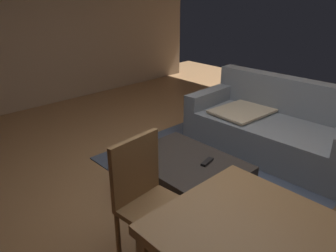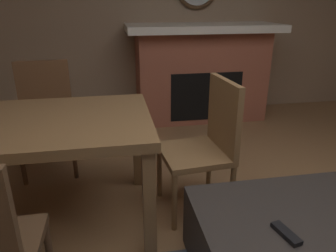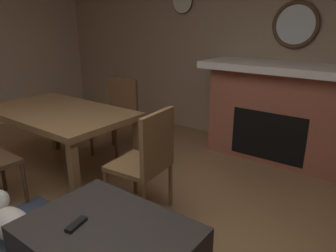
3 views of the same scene
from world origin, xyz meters
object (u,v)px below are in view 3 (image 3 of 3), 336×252
at_px(tv_remote, 76,224).
at_px(round_wall_mirror, 295,25).
at_px(wall_clock, 183,1).
at_px(fireplace, 278,111).
at_px(dining_chair_west, 147,157).
at_px(dining_table, 59,117).
at_px(small_dog, 9,220).
at_px(dining_chair_south, 118,112).

bearing_deg(tv_remote, round_wall_mirror, -108.84).
bearing_deg(wall_clock, fireplace, 169.79).
xyz_separation_m(fireplace, dining_chair_west, (0.46, 1.85, -0.06)).
distance_m(fireplace, dining_chair_west, 1.91).
xyz_separation_m(round_wall_mirror, dining_table, (1.64, 2.15, -0.90)).
height_order(dining_table, small_dog, dining_table).
bearing_deg(dining_table, dining_chair_south, -89.42).
bearing_deg(dining_table, small_dog, 123.51).
relative_size(dining_table, dining_chair_south, 1.69).
xyz_separation_m(dining_chair_west, wall_clock, (1.12, -2.14, 1.34)).
relative_size(dining_table, dining_chair_west, 1.69).
distance_m(dining_table, wall_clock, 2.46).
bearing_deg(fireplace, small_dog, 69.47).
height_order(round_wall_mirror, wall_clock, wall_clock).
xyz_separation_m(round_wall_mirror, wall_clock, (1.59, 0.00, 0.31)).
bearing_deg(dining_chair_south, tv_remote, 128.30).
relative_size(round_wall_mirror, small_dog, 1.11).
distance_m(dining_chair_west, dining_chair_south, 1.45).
height_order(round_wall_mirror, small_dog, round_wall_mirror).
relative_size(tv_remote, dining_chair_south, 0.17).
xyz_separation_m(round_wall_mirror, tv_remote, (0.33, 2.97, -1.15)).
bearing_deg(small_dog, fireplace, -110.53).
relative_size(dining_table, wall_clock, 4.60).
xyz_separation_m(tv_remote, small_dog, (0.70, 0.09, -0.21)).
height_order(tv_remote, dining_table, dining_table).
bearing_deg(dining_chair_west, dining_table, 0.41).
height_order(dining_table, wall_clock, wall_clock).
distance_m(dining_chair_west, small_dog, 1.13).
height_order(round_wall_mirror, dining_chair_west, round_wall_mirror).
height_order(fireplace, dining_chair_west, fireplace).
distance_m(dining_chair_west, wall_clock, 2.76).
xyz_separation_m(dining_chair_south, wall_clock, (-0.06, -1.30, 1.34)).
relative_size(fireplace, tv_remote, 11.10).
bearing_deg(small_dog, wall_clock, -79.84).
distance_m(fireplace, small_dog, 2.98).
distance_m(fireplace, dining_table, 2.48).
distance_m(round_wall_mirror, dining_chair_west, 2.42).
bearing_deg(dining_table, tv_remote, 147.86).
distance_m(dining_table, dining_chair_south, 0.86).
xyz_separation_m(fireplace, wall_clock, (1.59, -0.29, 1.29)).
distance_m(fireplace, tv_remote, 2.71).
relative_size(round_wall_mirror, dining_chair_west, 0.58).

